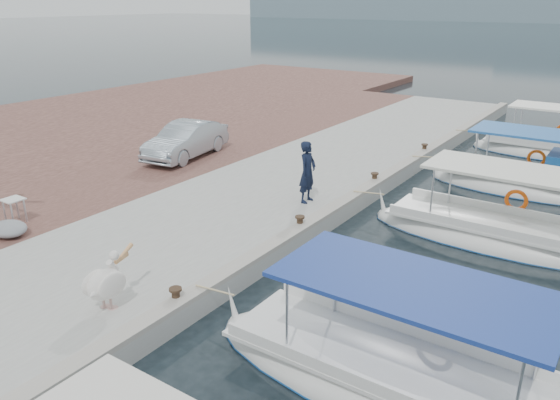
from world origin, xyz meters
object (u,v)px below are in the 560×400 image
object	(u,v)px
pelican	(106,282)
fishing_caique_d	(522,185)
fishing_caique_c	(493,237)
fisherman	(308,172)
fishing_caique_e	(549,153)
fishing_caique_b	(394,384)
parked_car	(186,140)

from	to	relation	value
pelican	fishing_caique_d	bearing A→B (deg)	69.84
fishing_caique_c	fisherman	size ratio (longest dim) A/B	3.69
fishing_caique_d	fishing_caique_e	xyz separation A→B (m)	(0.02, 5.67, -0.07)
fishing_caique_c	fisherman	distance (m)	5.86
fishing_caique_b	fishing_caique_d	xyz separation A→B (m)	(-0.50, 12.93, 0.07)
fishing_caique_c	parked_car	xyz separation A→B (m)	(-12.44, 0.36, 1.09)
fishing_caique_d	parked_car	bearing A→B (deg)	-158.13
fishing_caique_d	fishing_caique_b	bearing A→B (deg)	-87.79
fishing_caique_d	parked_car	world-z (taller)	fishing_caique_d
fishing_caique_c	pelican	size ratio (longest dim) A/B	4.89
fisherman	parked_car	world-z (taller)	fisherman
fishing_caique_c	fishing_caique_d	distance (m)	5.24
fishing_caique_c	fishing_caique_e	world-z (taller)	same
pelican	fisherman	bearing A→B (deg)	89.38
fishing_caique_b	pelican	size ratio (longest dim) A/B	5.16
pelican	parked_car	distance (m)	11.79
fishing_caique_c	fisherman	xyz separation A→B (m)	(-5.53, -1.37, 1.37)
fishing_caique_e	parked_car	size ratio (longest dim) A/B	1.57
fishing_caique_e	parked_car	bearing A→B (deg)	-139.07
fishing_caique_b	parked_car	distance (m)	15.03
fishing_caique_b	fishing_caique_e	xyz separation A→B (m)	(-0.48, 18.60, 0.00)
fishing_caique_d	fishing_caique_e	bearing A→B (deg)	89.79
fishing_caique_b	parked_car	bearing A→B (deg)	147.51
fisherman	parked_car	bearing A→B (deg)	73.26
fishing_caique_c	pelican	bearing A→B (deg)	-121.26
fishing_caique_b	fishing_caique_e	size ratio (longest dim) A/B	1.14
pelican	parked_car	xyz separation A→B (m)	(-6.83, 9.61, 0.11)
fishing_caique_b	fishing_caique_e	distance (m)	18.61
pelican	fishing_caique_c	bearing A→B (deg)	58.74
fishing_caique_c	fishing_caique_d	size ratio (longest dim) A/B	1.12
fishing_caique_d	fishing_caique_c	bearing A→B (deg)	-86.75
fishing_caique_b	parked_car	world-z (taller)	fishing_caique_b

